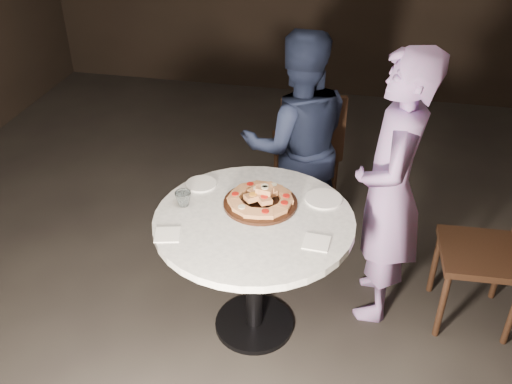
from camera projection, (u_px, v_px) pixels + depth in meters
floor at (254, 310)px, 3.57m from camera, size 7.00×7.00×0.00m
table at (254, 240)px, 3.10m from camera, size 1.17×1.17×0.81m
serving_board at (260, 203)px, 3.12m from camera, size 0.52×0.52×0.02m
focaccia_pile at (261, 197)px, 3.10m from camera, size 0.36×0.35×0.10m
plate_left at (201, 184)px, 3.29m from camera, size 0.23×0.23×0.01m
plate_right at (323, 199)px, 3.16m from camera, size 0.27×0.27×0.01m
water_glass at (183, 199)px, 3.09m from camera, size 0.12×0.12×0.08m
napkin_near at (167, 235)px, 2.89m from camera, size 0.15×0.15×0.01m
napkin_far at (316, 242)px, 2.84m from camera, size 0.14×0.14×0.01m
chair_far at (308, 143)px, 4.22m from camera, size 0.58×0.60×0.98m
chair_right at (502, 245)px, 3.21m from camera, size 0.50×0.48×0.97m
diner_navy at (297, 144)px, 3.77m from camera, size 0.89×0.78×1.55m
diner_teal at (390, 192)px, 3.17m from camera, size 0.41×0.62×1.67m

